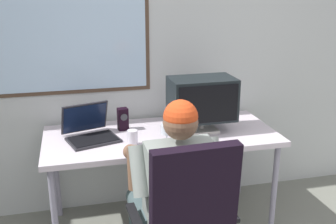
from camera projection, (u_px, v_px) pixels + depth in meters
name	position (u px, v px, depth m)	size (l,w,h in m)	color
wall_rear	(160.00, 37.00, 3.14)	(5.94, 0.08, 2.77)	#BCC1BE
desk	(161.00, 141.00, 2.94)	(1.67, 0.74, 0.75)	#908BA0
office_chair	(188.00, 220.00, 2.15)	(0.58, 0.56, 1.06)	black
person_seated	(173.00, 189.00, 2.37)	(0.55, 0.74, 1.22)	#405355
crt_monitor	(202.00, 99.00, 2.91)	(0.47, 0.30, 0.40)	beige
laptop	(89.00, 129.00, 2.82)	(0.41, 0.41, 0.24)	#242328
wine_glass	(167.00, 130.00, 2.71)	(0.08, 0.08, 0.14)	silver
desk_speaker	(123.00, 119.00, 2.98)	(0.08, 0.08, 0.17)	black
coffee_mug	(132.00, 138.00, 2.70)	(0.07, 0.07, 0.11)	silver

